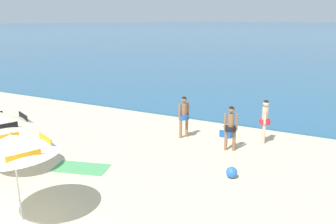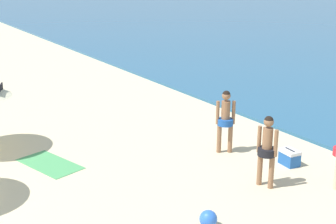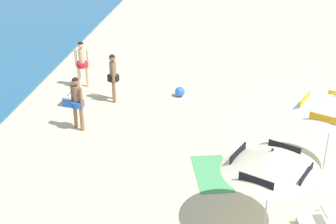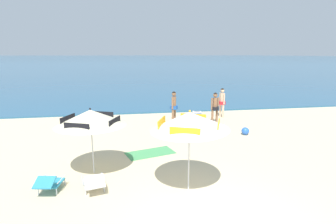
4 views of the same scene
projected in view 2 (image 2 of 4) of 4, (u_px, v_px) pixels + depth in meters
The scene contains 5 objects.
person_standing_near_shore at pixel (225, 117), 12.49m from camera, with size 0.42×0.45×1.73m.
person_wading_in at pixel (267, 146), 10.50m from camera, with size 0.48×0.42×1.70m.
cooler_box at pixel (289, 157), 11.91m from camera, with size 0.53×0.40×0.43m.
beach_ball at pixel (208, 219), 9.03m from camera, with size 0.35×0.35×0.35m, color blue.
beach_towel at pixel (50, 164), 12.00m from camera, with size 0.90×1.80×0.01m, color #4C9E5B.
Camera 2 is at (9.98, 1.52, 4.82)m, focal length 50.04 mm.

